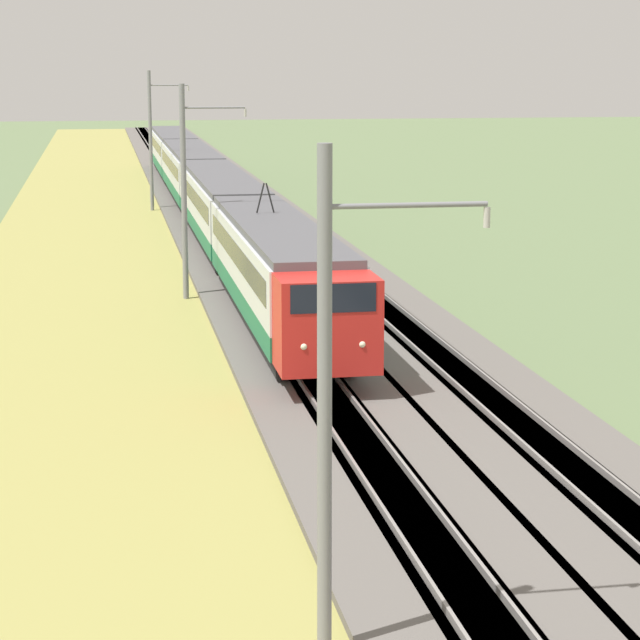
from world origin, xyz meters
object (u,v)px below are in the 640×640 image
(catenary_mast_mid, at_px, (185,191))
(passenger_train, at_px, (204,185))
(catenary_mast_far, at_px, (151,140))
(catenary_mast_near, at_px, (329,407))

(catenary_mast_mid, bearing_deg, passenger_train, -6.38)
(passenger_train, relative_size, catenary_mast_far, 9.22)
(passenger_train, relative_size, catenary_mast_near, 10.10)
(passenger_train, bearing_deg, catenary_mast_mid, -6.38)
(passenger_train, xyz_separation_m, catenary_mast_mid, (-23.70, 2.65, 2.05))
(passenger_train, xyz_separation_m, catenary_mast_near, (-54.25, 2.65, 1.85))
(catenary_mast_near, bearing_deg, catenary_mast_mid, 0.01)
(catenary_mast_near, relative_size, catenary_mast_mid, 0.95)
(catenary_mast_near, bearing_deg, catenary_mast_far, 0.00)
(passenger_train, distance_m, catenary_mast_near, 54.35)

